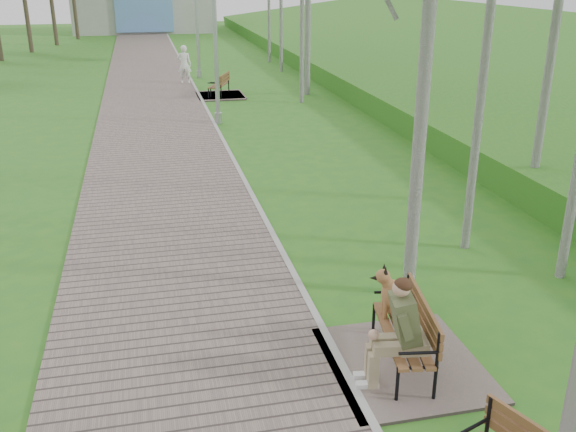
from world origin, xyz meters
name	(u,v)px	position (x,y,z in m)	size (l,w,h in m)	color
walkway	(154,111)	(-1.75, 21.50, 0.02)	(3.50, 67.00, 0.04)	#685854
kerb	(206,109)	(0.00, 21.50, 0.03)	(0.10, 67.00, 0.05)	#999993
embankment	(549,102)	(12.00, 20.00, 0.00)	(14.00, 70.00, 1.60)	#417D21
building_north	(143,4)	(-1.50, 50.97, 1.99)	(10.00, 5.20, 4.00)	#9E9E99
bench_main	(400,337)	(0.64, 5.95, 0.43)	(1.77, 1.97, 1.55)	#685854
bench_third	(219,91)	(0.71, 23.72, 0.19)	(1.69, 1.87, 1.04)	#685854
bench_far	(220,91)	(0.78, 23.91, 0.19)	(1.66, 1.84, 1.02)	#685854
lamp_post_second	(215,32)	(0.15, 19.31, 2.70)	(0.22, 0.22, 5.77)	#9EA1A6
lamp_post_third	(196,14)	(0.41, 28.21, 2.65)	(0.22, 0.22, 5.67)	#9EA1A6
pedestrian_near	(184,64)	(-0.30, 26.87, 0.78)	(0.57, 0.37, 1.56)	white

